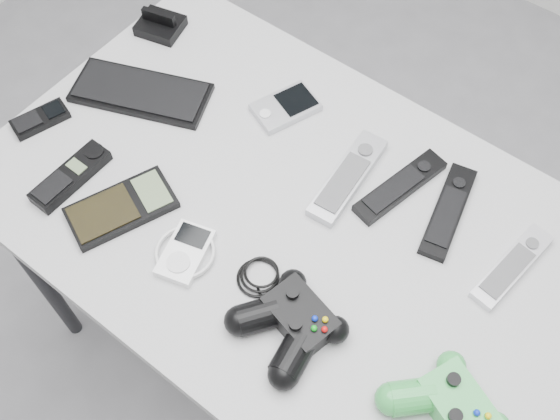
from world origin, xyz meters
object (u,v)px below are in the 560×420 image
Objects in this scene: controller_black at (292,321)px; controller_green at (449,410)px; calculator at (121,207)px; pda_keyboard at (141,92)px; remote_silver_b at (512,266)px; pda at (286,107)px; cordless_handset at (71,176)px; mobile_phone at (40,119)px; desk at (286,228)px; mp3_player at (185,252)px; remote_black_b at (448,211)px; remote_black_a at (400,186)px; remote_silver_a at (348,177)px.

controller_green is at bearing 19.91° from controller_black.
controller_black is at bearing 23.39° from calculator.
controller_black is at bearing -43.37° from pda_keyboard.
controller_black reaches higher than remote_silver_b.
pda is at bearing 98.14° from calculator.
pda reaches higher than calculator.
mobile_phone is at bearing 159.47° from cordless_handset.
mp3_player is at bearing -115.03° from desk.
remote_black_b is 1.07× the size of calculator.
controller_green is (0.03, -0.28, 0.02)m from remote_silver_b.
remote_silver_b is at bearing 7.53° from remote_black_a.
desk is 0.41m from pda_keyboard.
cordless_handset is (-0.41, -0.31, 0.00)m from remote_silver_a.
calculator is at bearing -165.48° from controller_black.
remote_silver_b is 1.67× the size of mp3_player.
pda_keyboard is at bearing 179.23° from remote_black_b.
controller_green is (0.49, 0.04, 0.02)m from mp3_player.
mobile_phone is (-0.11, -0.17, 0.00)m from pda_keyboard.
desk is at bearing 142.76° from controller_black.
calculator is 0.69× the size of controller_black.
pda reaches higher than remote_silver_b.
remote_black_a is at bearing 171.95° from remote_black_b.
calculator is at bearing -75.39° from pda_keyboard.
controller_black reaches higher than remote_black_a.
remote_black_b reaches higher than desk.
mobile_phone is (-0.56, -0.25, -0.00)m from remote_silver_a.
pda is at bearing 165.25° from remote_black_b.
pda is 0.66× the size of remote_silver_b.
remote_silver_b is 0.39m from controller_black.
remote_silver_b is at bearing 66.85° from controller_black.
remote_black_a is 0.10m from remote_black_b.
pda_keyboard is at bearing -128.87° from pda.
remote_black_b is at bearing 40.22° from mobile_phone.
mp3_player is at bearing -144.81° from remote_black_b.
remote_silver_b is (0.77, 0.10, 0.00)m from pda_keyboard.
cordless_handset is (0.04, -0.23, 0.00)m from pda_keyboard.
cordless_handset is 0.93× the size of controller_green.
mp3_player is 0.49m from controller_green.
mp3_player is at bearing -165.25° from controller_black.
pda is 0.58× the size of remote_silver_a.
mp3_player is at bearing -152.77° from controller_green.
controller_green is (0.55, -0.33, 0.02)m from pda.
remote_black_a is 1.79× the size of mp3_player.
desk is 4.05× the size of controller_black.
mobile_phone is at bearing -142.46° from remote_black_a.
mobile_phone is at bearing -170.26° from controller_black.
calculator is at bearing 4.99° from cordless_handset.
mobile_phone is at bearing -165.44° from desk.
mobile_phone is at bearing -117.65° from pda.
remote_silver_a is at bearing -11.54° from pda_keyboard.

